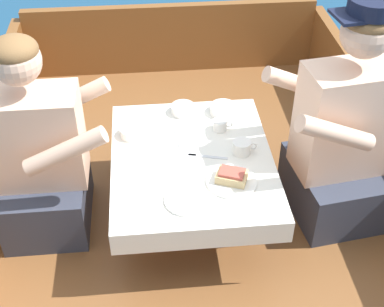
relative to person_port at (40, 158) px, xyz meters
name	(u,v)px	position (x,y,z in m)	size (l,w,h in m)	color
ground_plane	(193,273)	(0.64, -0.10, -0.72)	(60.00, 60.00, 0.00)	navy
boat_deck	(193,250)	(0.64, -0.10, -0.54)	(1.95, 2.92, 0.35)	brown
bow_coaming	(171,38)	(0.64, 1.33, -0.14)	(1.83, 0.06, 0.45)	brown
cockpit_table	(192,163)	(0.64, -0.04, -0.05)	(0.69, 0.85, 0.35)	#B2B2B7
person_port	(40,158)	(0.00, 0.00, 0.00)	(0.52, 0.44, 0.92)	#333847
person_starboard	(342,138)	(1.29, -0.05, 0.05)	(0.56, 0.50, 1.04)	#333847
plate_sandwich	(231,181)	(0.79, -0.22, -0.01)	(0.21, 0.21, 0.01)	white
plate_bread	(188,200)	(0.60, -0.31, -0.01)	(0.18, 0.18, 0.01)	white
sandwich	(232,176)	(0.79, -0.22, 0.02)	(0.14, 0.12, 0.05)	tan
bowl_port_near	(223,109)	(0.82, 0.28, 0.01)	(0.13, 0.13, 0.04)	white
bowl_starboard_near	(133,131)	(0.40, 0.14, 0.01)	(0.11, 0.11, 0.04)	white
bowl_center_far	(183,109)	(0.63, 0.30, 0.01)	(0.11, 0.11, 0.04)	white
coffee_cup_port	(220,125)	(0.79, 0.14, 0.01)	(0.09, 0.06, 0.05)	white
coffee_cup_starboard	(242,147)	(0.86, -0.03, 0.02)	(0.11, 0.08, 0.06)	white
utensil_knife_starboard	(156,182)	(0.48, -0.19, -0.01)	(0.17, 0.04, 0.00)	silver
utensil_knife_port	(178,141)	(0.59, 0.08, -0.01)	(0.03, 0.17, 0.00)	silver
utensil_fork_starboard	(204,156)	(0.69, -0.04, -0.01)	(0.17, 0.06, 0.00)	silver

